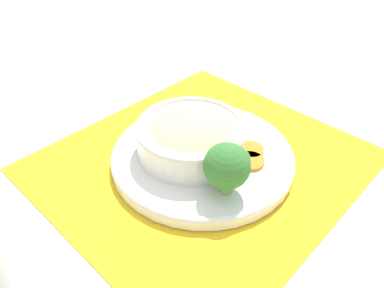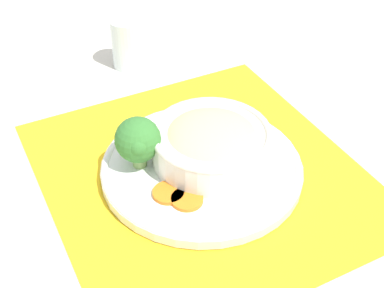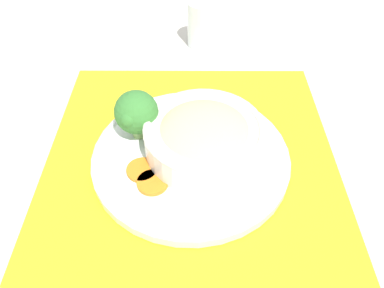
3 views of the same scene
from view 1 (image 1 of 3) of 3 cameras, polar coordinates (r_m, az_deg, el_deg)
ground_plane at (r=0.66m, az=1.60°, el=-2.74°), size 4.00×4.00×0.00m
placemat at (r=0.66m, az=1.61°, el=-2.61°), size 0.55×0.51×0.00m
plate at (r=0.65m, az=1.63°, el=-1.72°), size 0.32×0.32×0.02m
bowl at (r=0.64m, az=-0.15°, el=1.36°), size 0.19×0.19×0.06m
broccoli_floret at (r=0.55m, az=5.40°, el=-3.37°), size 0.07×0.07×0.09m
carrot_slice_near at (r=0.63m, az=8.86°, el=-2.60°), size 0.05×0.05×0.01m
carrot_slice_middle at (r=0.66m, az=8.86°, el=-0.88°), size 0.05×0.05×0.01m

